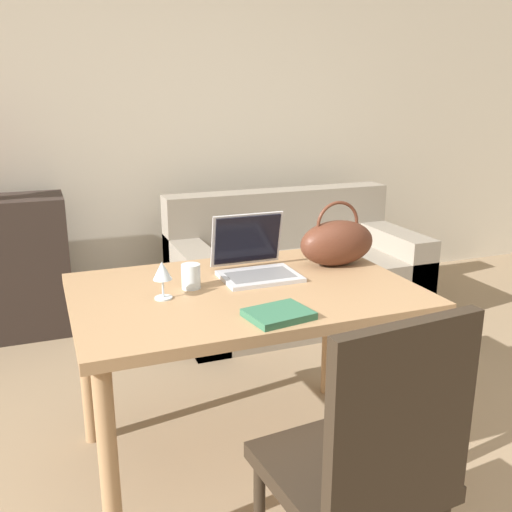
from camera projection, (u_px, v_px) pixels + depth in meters
The scene contains 9 objects.
wall_back at pixel (127, 110), 3.81m from camera, with size 10.00×0.06×2.70m.
dining_table at pixel (244, 310), 2.18m from camera, with size 1.27×0.86×0.75m.
chair at pixel (368, 460), 1.50m from camera, with size 0.48×0.48×0.97m.
couch at pixel (294, 276), 3.81m from camera, with size 1.60×0.84×0.82m.
laptop at pixel (254, 259), 2.31m from camera, with size 0.30×0.29×0.24m.
drinking_glass at pixel (191, 276), 2.14m from camera, with size 0.07×0.07×0.09m.
wine_glass at pixel (162, 273), 2.02m from camera, with size 0.07×0.07×0.14m.
handbag at pixel (337, 242), 2.41m from camera, with size 0.33×0.18×0.28m.
book at pixel (279, 314), 1.87m from camera, with size 0.22×0.19×0.02m.
Camera 1 is at (-0.61, -1.16, 1.46)m, focal length 40.00 mm.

